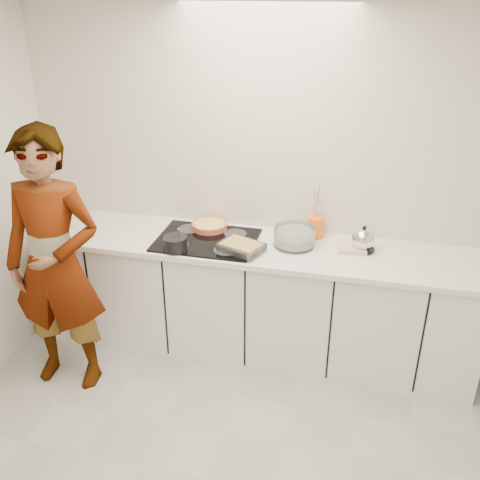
% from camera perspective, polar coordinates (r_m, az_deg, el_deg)
% --- Properties ---
extents(floor, '(3.60, 3.20, 0.00)m').
position_cam_1_polar(floor, '(3.42, -3.60, -24.06)').
color(floor, '#AEAEAD').
rests_on(floor, ground).
extents(wall_back, '(3.60, 0.00, 2.60)m').
position_cam_1_polar(wall_back, '(3.98, 2.57, 6.55)').
color(wall_back, silver).
rests_on(wall_back, ground).
extents(base_cabinets, '(3.20, 0.58, 0.87)m').
position_cam_1_polar(base_cabinets, '(4.08, 1.45, -6.48)').
color(base_cabinets, white).
rests_on(base_cabinets, floor).
extents(countertop, '(3.24, 0.64, 0.04)m').
position_cam_1_polar(countertop, '(3.85, 1.52, -0.76)').
color(countertop, white).
rests_on(countertop, base_cabinets).
extents(hob, '(0.72, 0.54, 0.01)m').
position_cam_1_polar(hob, '(3.90, -3.57, 0.01)').
color(hob, black).
rests_on(hob, countertop).
extents(tart_dish, '(0.33, 0.33, 0.04)m').
position_cam_1_polar(tart_dish, '(4.06, -3.28, 1.57)').
color(tart_dish, '#C6593B').
rests_on(tart_dish, hob).
extents(saucepan, '(0.19, 0.19, 0.16)m').
position_cam_1_polar(saucepan, '(3.75, -6.92, -0.32)').
color(saucepan, black).
rests_on(saucepan, hob).
extents(baking_dish, '(0.35, 0.30, 0.06)m').
position_cam_1_polar(baking_dish, '(3.71, 0.15, -0.69)').
color(baking_dish, silver).
rests_on(baking_dish, hob).
extents(mixing_bowl, '(0.32, 0.32, 0.14)m').
position_cam_1_polar(mixing_bowl, '(3.82, 5.81, 0.28)').
color(mixing_bowl, silver).
rests_on(mixing_bowl, countertop).
extents(tea_towel, '(0.21, 0.16, 0.03)m').
position_cam_1_polar(tea_towel, '(3.83, 11.86, -0.93)').
color(tea_towel, white).
rests_on(tea_towel, countertop).
extents(kettle, '(0.22, 0.22, 0.19)m').
position_cam_1_polar(kettle, '(3.82, 13.00, -0.01)').
color(kettle, black).
rests_on(kettle, countertop).
extents(utensil_crock, '(0.14, 0.14, 0.16)m').
position_cam_1_polar(utensil_crock, '(3.97, 8.06, 1.40)').
color(utensil_crock, orange).
rests_on(utensil_crock, countertop).
extents(cook, '(0.70, 0.48, 1.86)m').
position_cam_1_polar(cook, '(3.75, -19.12, -2.47)').
color(cook, white).
rests_on(cook, floor).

